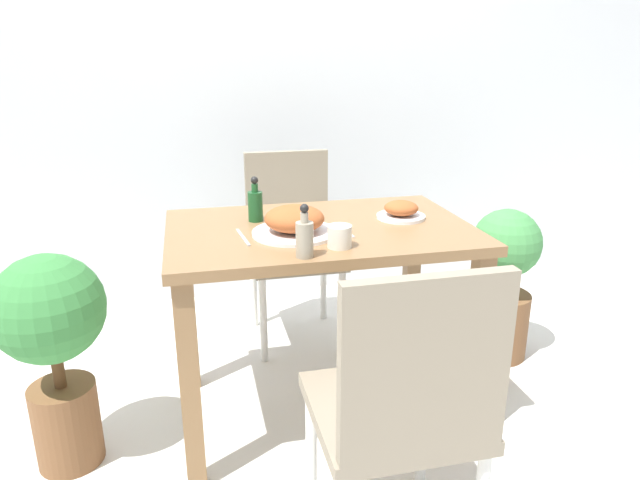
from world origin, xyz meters
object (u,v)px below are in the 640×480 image
(potted_plant_left, at_px, (53,338))
(potted_plant_right, at_px, (503,279))
(sauce_bottle, at_px, (305,237))
(chair_far, at_px, (292,236))
(chair_near, at_px, (404,404))
(side_plate, at_px, (401,211))
(food_plate, at_px, (294,222))
(condiment_bottle, at_px, (255,204))
(drink_cup, at_px, (340,236))

(potted_plant_left, bearing_deg, potted_plant_right, 10.44)
(sauce_bottle, bearing_deg, chair_far, 81.98)
(chair_near, bearing_deg, chair_far, -89.05)
(chair_near, bearing_deg, potted_plant_right, -131.34)
(chair_far, distance_m, potted_plant_right, 0.98)
(chair_far, height_order, sauce_bottle, sauce_bottle)
(side_plate, xyz_separation_m, potted_plant_left, (-1.20, -0.12, -0.31))
(sauce_bottle, height_order, potted_plant_left, sauce_bottle)
(food_plate, bearing_deg, potted_plant_left, -178.78)
(potted_plant_left, bearing_deg, side_plate, 5.64)
(chair_far, xyz_separation_m, condiment_bottle, (-0.23, -0.56, 0.31))
(chair_far, relative_size, sauce_bottle, 5.42)
(chair_near, height_order, chair_far, same)
(chair_near, bearing_deg, food_plate, -77.10)
(sauce_bottle, relative_size, potted_plant_left, 0.22)
(side_plate, distance_m, drink_cup, 0.40)
(side_plate, height_order, potted_plant_right, side_plate)
(side_plate, bearing_deg, chair_near, -109.57)
(food_plate, height_order, condiment_bottle, condiment_bottle)
(chair_near, distance_m, chair_far, 1.40)
(drink_cup, relative_size, potted_plant_left, 0.10)
(chair_far, distance_m, side_plate, 0.76)
(side_plate, xyz_separation_m, sauce_bottle, (-0.43, -0.33, 0.03))
(chair_near, bearing_deg, condiment_bottle, -73.08)
(drink_cup, bearing_deg, food_plate, 124.67)
(chair_near, xyz_separation_m, sauce_bottle, (-0.16, 0.42, 0.31))
(food_plate, distance_m, drink_cup, 0.20)
(chair_near, distance_m, food_plate, 0.73)
(chair_far, xyz_separation_m, side_plate, (0.29, -0.65, 0.28))
(chair_near, height_order, condiment_bottle, condiment_bottle)
(drink_cup, distance_m, condiment_bottle, 0.41)
(sauce_bottle, bearing_deg, potted_plant_right, 28.05)
(condiment_bottle, bearing_deg, drink_cup, -58.10)
(chair_far, bearing_deg, potted_plant_right, -26.86)
(chair_far, xyz_separation_m, sauce_bottle, (-0.14, -0.98, 0.31))
(side_plate, height_order, sauce_bottle, sauce_bottle)
(potted_plant_left, relative_size, potted_plant_right, 1.08)
(food_plate, relative_size, potted_plant_left, 0.38)
(sauce_bottle, height_order, condiment_bottle, same)
(potted_plant_right, bearing_deg, chair_near, -131.34)
(drink_cup, height_order, potted_plant_right, drink_cup)
(food_plate, relative_size, drink_cup, 3.74)
(condiment_bottle, bearing_deg, side_plate, -9.40)
(food_plate, bearing_deg, chair_far, 80.52)
(chair_far, bearing_deg, food_plate, -99.48)
(chair_near, distance_m, potted_plant_right, 1.29)
(drink_cup, height_order, potted_plant_left, drink_cup)
(sauce_bottle, distance_m, condiment_bottle, 0.42)
(potted_plant_right, bearing_deg, chair_far, 153.14)
(drink_cup, xyz_separation_m, sauce_bottle, (-0.12, -0.06, 0.03))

